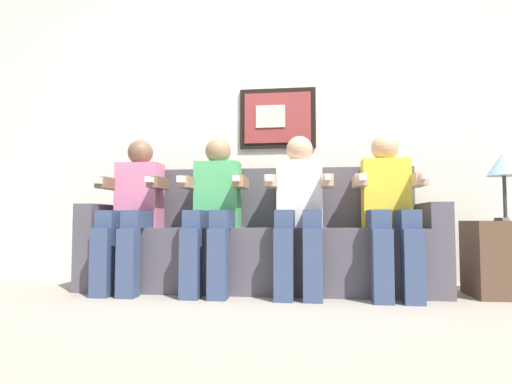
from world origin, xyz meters
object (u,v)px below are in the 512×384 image
(spare_remote_on_table, at_px, (509,219))
(person_right_center, at_px, (299,205))
(couch, at_px, (259,246))
(table_lamp, at_px, (504,167))
(person_left_center, at_px, (214,206))
(side_table_right, at_px, (501,259))
(person_leftmost, at_px, (133,206))
(person_rightmost, at_px, (389,205))

(spare_remote_on_table, bearing_deg, person_right_center, 178.28)
(couch, bearing_deg, person_right_center, -29.41)
(couch, distance_m, spare_remote_on_table, 1.67)
(table_lamp, relative_size, spare_remote_on_table, 3.54)
(spare_remote_on_table, bearing_deg, person_left_center, 178.81)
(side_table_right, height_order, spare_remote_on_table, spare_remote_on_table)
(person_right_center, bearing_deg, side_table_right, 2.66)
(person_left_center, relative_size, spare_remote_on_table, 8.54)
(table_lamp, bearing_deg, person_left_center, -178.04)
(person_leftmost, height_order, spare_remote_on_table, person_leftmost)
(side_table_right, xyz_separation_m, table_lamp, (0.04, 0.01, 0.61))
(person_leftmost, height_order, person_right_center, same)
(person_leftmost, distance_m, person_rightmost, 1.80)
(side_table_right, relative_size, table_lamp, 1.09)
(person_left_center, distance_m, person_right_center, 0.60)
(person_rightmost, distance_m, table_lamp, 0.81)
(person_left_center, bearing_deg, table_lamp, 1.96)
(person_right_center, xyz_separation_m, side_table_right, (1.32, 0.06, -0.36))
(person_leftmost, bearing_deg, person_rightmost, 0.00)
(side_table_right, bearing_deg, table_lamp, 8.14)
(person_left_center, distance_m, person_rightmost, 1.20)
(person_left_center, xyz_separation_m, person_right_center, (0.60, 0.00, 0.00))
(table_lamp, bearing_deg, person_rightmost, -174.97)
(person_right_center, relative_size, side_table_right, 2.22)
(person_left_center, bearing_deg, person_rightmost, 0.00)
(person_right_center, distance_m, table_lamp, 1.39)
(person_right_center, xyz_separation_m, person_rightmost, (0.60, 0.00, 0.00))
(person_left_center, height_order, person_rightmost, same)
(person_right_center, xyz_separation_m, spare_remote_on_table, (1.34, -0.04, -0.10))
(person_leftmost, relative_size, table_lamp, 2.41)
(person_left_center, xyz_separation_m, person_rightmost, (1.20, 0.00, 0.00))
(couch, height_order, person_leftmost, person_leftmost)
(couch, height_order, person_rightmost, person_rightmost)
(person_left_center, distance_m, side_table_right, 1.96)
(person_leftmost, bearing_deg, side_table_right, 1.40)
(person_leftmost, bearing_deg, couch, 10.64)
(person_left_center, height_order, person_right_center, same)
(person_left_center, relative_size, table_lamp, 2.41)
(person_rightmost, height_order, side_table_right, person_rightmost)
(table_lamp, bearing_deg, person_right_center, -177.18)
(person_leftmost, height_order, person_rightmost, same)
(couch, relative_size, table_lamp, 5.54)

